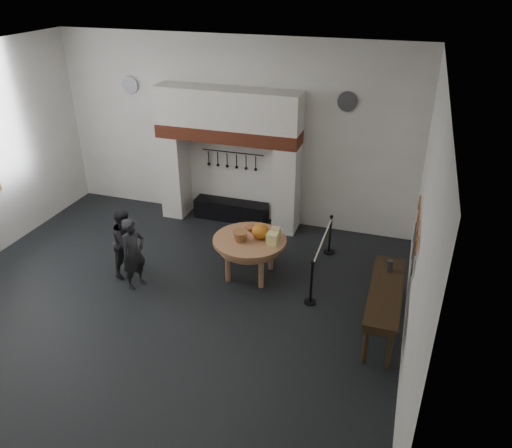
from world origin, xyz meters
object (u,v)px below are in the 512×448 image
(visitor_near, at_px, (134,254))
(visitor_far, at_px, (126,242))
(work_table, at_px, (250,240))
(iron_range, at_px, (231,210))
(barrier_post_near, at_px, (311,284))
(side_table, at_px, (386,290))
(barrier_post_far, at_px, (330,235))

(visitor_near, relative_size, visitor_far, 1.02)
(work_table, relative_size, visitor_near, 1.01)
(iron_range, distance_m, barrier_post_near, 3.98)
(visitor_near, height_order, visitor_far, visitor_near)
(side_table, bearing_deg, visitor_near, -178.94)
(work_table, height_order, barrier_post_far, barrier_post_far)
(work_table, xyz_separation_m, side_table, (2.82, -1.00, 0.03))
(work_table, height_order, visitor_near, visitor_near)
(side_table, bearing_deg, iron_range, 141.08)
(iron_range, distance_m, work_table, 2.71)
(iron_range, xyz_separation_m, barrier_post_far, (2.72, -0.90, 0.20))
(visitor_near, bearing_deg, visitor_far, 66.35)
(side_table, xyz_separation_m, barrier_post_near, (-1.38, 0.41, -0.42))
(iron_range, height_order, visitor_near, visitor_near)
(visitor_far, bearing_deg, iron_range, -13.86)
(barrier_post_near, height_order, barrier_post_far, same)
(iron_range, bearing_deg, visitor_far, -111.82)
(visitor_far, xyz_separation_m, barrier_post_far, (3.92, 2.10, -0.29))
(visitor_near, bearing_deg, iron_range, 8.09)
(work_table, bearing_deg, side_table, -19.46)
(side_table, distance_m, barrier_post_far, 2.81)
(visitor_far, bearing_deg, barrier_post_far, -53.80)
(iron_range, distance_m, visitor_near, 3.53)
(visitor_far, bearing_deg, visitor_near, -127.04)
(visitor_far, bearing_deg, side_table, -85.38)
(side_table, bearing_deg, visitor_far, 176.66)
(iron_range, xyz_separation_m, visitor_far, (-1.20, -3.00, 0.49))
(barrier_post_far, bearing_deg, visitor_near, -144.55)
(visitor_near, relative_size, barrier_post_far, 1.68)
(work_table, xyz_separation_m, barrier_post_far, (1.44, 1.42, -0.39))
(iron_range, relative_size, barrier_post_near, 2.11)
(iron_range, height_order, barrier_post_far, barrier_post_far)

